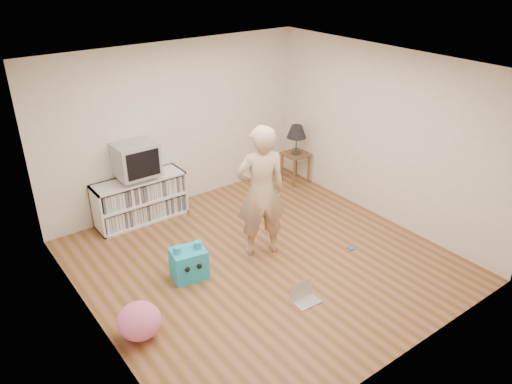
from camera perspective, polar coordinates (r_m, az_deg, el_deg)
The scene contains 13 objects.
ground at distance 6.83m, azimuth 0.77°, elevation -7.83°, with size 4.50×4.50×0.00m, color brown.
walls at distance 6.19m, azimuth 0.84°, elevation 2.15°, with size 4.52×4.52×2.60m.
ceiling at distance 5.78m, azimuth 0.93°, elevation 13.97°, with size 4.50×4.50×0.01m, color white.
media_unit at distance 7.84m, azimuth -13.12°, elevation -0.78°, with size 1.40×0.45×0.70m.
dvd_deck at distance 7.66m, azimuth -13.37°, elevation 1.73°, with size 0.45×0.35×0.07m, color gray.
crt_tv at distance 7.55m, azimuth -13.58°, elevation 3.69°, with size 0.60×0.53×0.50m.
side_table at distance 8.88m, azimuth 4.54°, elevation 3.63°, with size 0.42×0.42×0.55m.
table_lamp at distance 8.69m, azimuth 4.66°, elevation 6.82°, with size 0.34×0.34×0.52m.
person at distance 6.56m, azimuth 0.56°, elevation -0.00°, with size 0.68×0.44×1.85m, color tan.
laptop at distance 6.15m, azimuth 5.51°, elevation -11.74°, with size 0.33×0.27×0.22m.
playing_cards at distance 7.19m, azimuth 10.78°, elevation -6.35°, with size 0.07×0.09×0.02m, color #4656BB.
plush_blue at distance 6.47m, azimuth -7.68°, elevation -8.07°, with size 0.48×0.42×0.50m.
plush_pink at distance 5.70m, azimuth -13.20°, elevation -14.16°, with size 0.48×0.48×0.41m, color pink.
Camera 1 is at (-3.44, -4.47, 3.85)m, focal length 35.00 mm.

